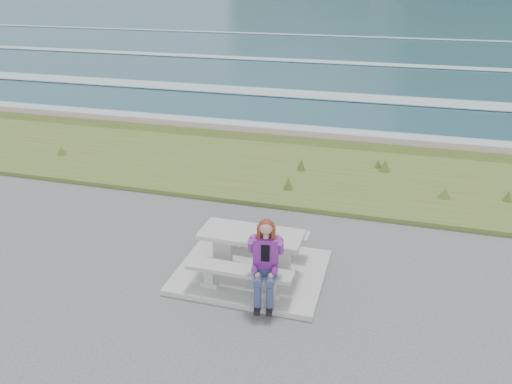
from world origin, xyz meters
TOP-DOWN VIEW (x-y plane):
  - concrete_slab at (0.00, 0.00)m, footprint 2.60×2.10m
  - picnic_table at (0.00, 0.00)m, footprint 1.80×0.75m
  - bench_landward at (0.00, -0.70)m, footprint 1.80×0.35m
  - bench_seaward at (0.00, 0.70)m, footprint 1.80×0.35m
  - grass_verge at (0.00, 5.00)m, footprint 160.00×4.50m
  - shore_drop at (0.00, 7.90)m, footprint 160.00×0.80m
  - ocean at (0.00, 25.09)m, footprint 1600.00×1600.00m
  - seated_woman at (0.47, -0.83)m, footprint 0.50×0.75m

SIDE VIEW (x-z plane):
  - ocean at x=0.00m, z-range -1.79..-1.70m
  - grass_verge at x=0.00m, z-range -0.11..0.11m
  - shore_drop at x=0.00m, z-range -1.10..1.10m
  - concrete_slab at x=0.00m, z-range 0.00..0.10m
  - bench_landward at x=0.00m, z-range 0.22..0.67m
  - bench_seaward at x=0.00m, z-range 0.22..0.67m
  - seated_woman at x=0.47m, z-range -0.08..1.32m
  - picnic_table at x=0.00m, z-range 0.31..1.06m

